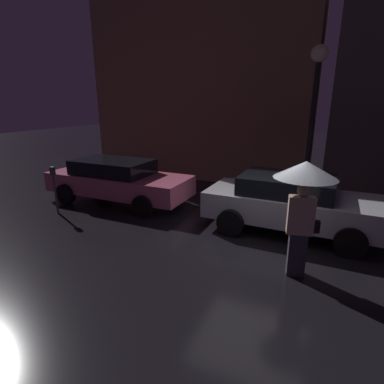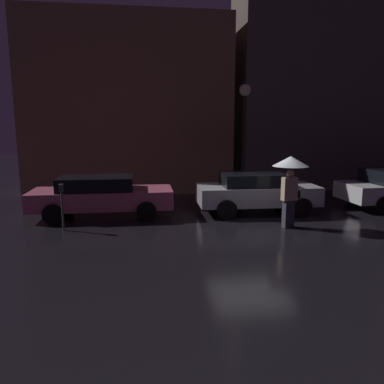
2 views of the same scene
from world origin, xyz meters
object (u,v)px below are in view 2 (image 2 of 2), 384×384
object	(u,v)px
parking_meter	(62,202)
street_lamp_near	(244,117)
pedestrian_with_umbrella	(290,172)
parked_car_silver	(256,192)
parked_car_pink	(101,195)

from	to	relation	value
parking_meter	street_lamp_near	world-z (taller)	street_lamp_near
pedestrian_with_umbrella	parking_meter	distance (m)	6.65
parked_car_silver	pedestrian_with_umbrella	bearing A→B (deg)	-78.38
pedestrian_with_umbrella	parked_car_silver	bearing A→B (deg)	-91.19
parking_meter	street_lamp_near	bearing A→B (deg)	30.53
parked_car_pink	street_lamp_near	size ratio (longest dim) A/B	1.01
parking_meter	parked_car_silver	bearing A→B (deg)	13.11
parked_car_pink	street_lamp_near	distance (m)	6.41
parked_car_pink	pedestrian_with_umbrella	xyz separation A→B (m)	(5.63, -2.18, 0.95)
parked_car_silver	parking_meter	xyz separation A→B (m)	(-6.20, -1.44, 0.10)
pedestrian_with_umbrella	street_lamp_near	world-z (taller)	street_lamp_near
parked_car_silver	pedestrian_with_umbrella	size ratio (longest dim) A/B	1.95
parked_car_pink	parked_car_silver	bearing A→B (deg)	-1.36
parked_car_pink	parking_meter	distance (m)	1.86
parked_car_silver	street_lamp_near	world-z (taller)	street_lamp_near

